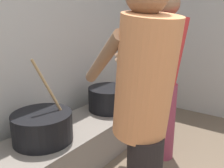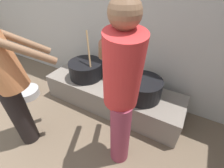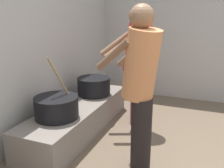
{
  "view_description": "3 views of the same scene",
  "coord_description": "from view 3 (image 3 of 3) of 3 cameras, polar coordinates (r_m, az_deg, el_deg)",
  "views": [
    {
      "loc": [
        -0.94,
        0.2,
        1.42
      ],
      "look_at": [
        0.54,
        1.25,
        0.92
      ],
      "focal_mm": 39.28,
      "sensor_mm": 36.0,
      "label": 1
    },
    {
      "loc": [
        1.63,
        0.2,
        1.73
      ],
      "look_at": [
        1.14,
        1.08,
        1.0
      ],
      "focal_mm": 24.9,
      "sensor_mm": 36.0,
      "label": 2
    },
    {
      "loc": [
        -2.0,
        0.2,
        1.56
      ],
      "look_at": [
        0.69,
        1.27,
        0.73
      ],
      "focal_mm": 39.94,
      "sensor_mm": 36.0,
      "label": 3
    }
  ],
  "objects": [
    {
      "name": "block_enclosure_rear",
      "position": [
        2.95,
        -24.3,
        4.24
      ],
      "size": [
        5.72,
        0.2,
        2.07
      ],
      "primitive_type": "cube",
      "color": "#ADA8A0",
      "rests_on": "ground_plane"
    },
    {
      "name": "block_enclosure_right",
      "position": [
        4.8,
        24.15,
        8.27
      ],
      "size": [
        0.2,
        4.79,
        2.07
      ],
      "primitive_type": "cube",
      "color": "#ADA8A0",
      "rests_on": "ground_plane"
    },
    {
      "name": "hearth_ledge",
      "position": [
        3.44,
        -7.63,
        -7.61
      ],
      "size": [
        2.06,
        0.6,
        0.38
      ],
      "primitive_type": "cube",
      "color": "slate",
      "rests_on": "ground_plane"
    },
    {
      "name": "cooking_pot_main",
      "position": [
        2.97,
        -12.58,
        -5.15
      ],
      "size": [
        0.51,
        0.51,
        0.7
      ],
      "color": "black",
      "rests_on": "hearth_ledge"
    },
    {
      "name": "cooking_pot_secondary",
      "position": [
        3.72,
        -4.18,
        -0.48
      ],
      "size": [
        0.49,
        0.49,
        0.26
      ],
      "color": "black",
      "rests_on": "hearth_ledge"
    },
    {
      "name": "cook_in_orange_shirt",
      "position": [
        2.32,
        6.49,
        0.38
      ],
      "size": [
        0.62,
        0.74,
        1.64
      ],
      "color": "black",
      "rests_on": "ground_plane"
    },
    {
      "name": "cook_in_red_shirt",
      "position": [
        3.39,
        5.62,
        5.34
      ],
      "size": [
        0.65,
        0.73,
        1.64
      ],
      "color": "#8C3347",
      "rests_on": "ground_plane"
    }
  ]
}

